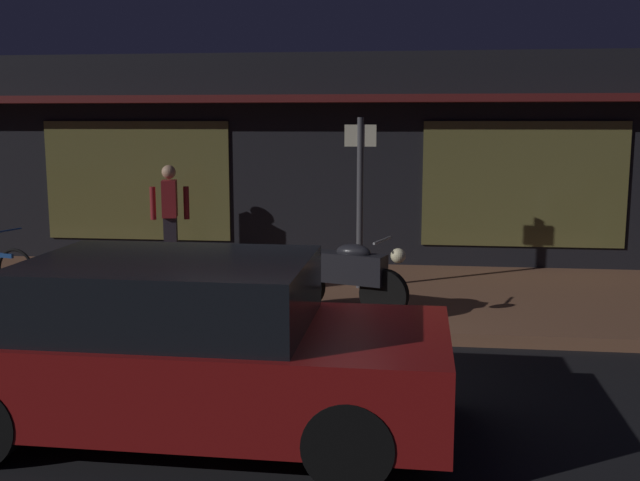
{
  "coord_description": "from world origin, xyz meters",
  "views": [
    {
      "loc": [
        1.37,
        -7.12,
        2.49
      ],
      "look_at": [
        0.23,
        2.4,
        0.95
      ],
      "focal_mm": 41.6,
      "sensor_mm": 36.0,
      "label": 1
    }
  ],
  "objects_px": {
    "person_photographer": "(170,215)",
    "parked_car_far": "(185,347)",
    "motorcycle": "(345,274)",
    "sign_post": "(360,193)"
  },
  "relations": [
    {
      "from": "motorcycle",
      "to": "sign_post",
      "type": "distance_m",
      "value": 1.71
    },
    {
      "from": "person_photographer",
      "to": "parked_car_far",
      "type": "bearing_deg",
      "value": -70.89
    },
    {
      "from": "sign_post",
      "to": "parked_car_far",
      "type": "xyz_separation_m",
      "value": [
        -1.09,
        -4.77,
        -0.81
      ]
    },
    {
      "from": "motorcycle",
      "to": "person_photographer",
      "type": "xyz_separation_m",
      "value": [
        -2.99,
        2.44,
        0.38
      ]
    },
    {
      "from": "person_photographer",
      "to": "parked_car_far",
      "type": "relative_size",
      "value": 0.4
    },
    {
      "from": "motorcycle",
      "to": "sign_post",
      "type": "bearing_deg",
      "value": 86.72
    },
    {
      "from": "motorcycle",
      "to": "person_photographer",
      "type": "height_order",
      "value": "person_photographer"
    },
    {
      "from": "person_photographer",
      "to": "parked_car_far",
      "type": "height_order",
      "value": "person_photographer"
    },
    {
      "from": "sign_post",
      "to": "parked_car_far",
      "type": "distance_m",
      "value": 4.96
    },
    {
      "from": "motorcycle",
      "to": "parked_car_far",
      "type": "height_order",
      "value": "parked_car_far"
    }
  ]
}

